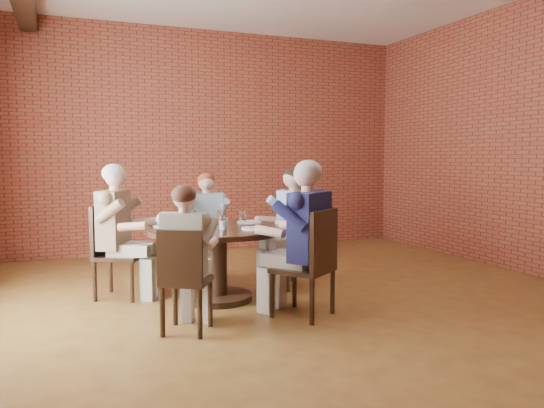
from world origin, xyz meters
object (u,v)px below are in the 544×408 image
object	(u,v)px
chair_a	(296,241)
chair_b	(207,237)
diner_c	(120,231)
diner_e	(303,239)
diner_a	(290,228)
chair_c	(112,248)
chair_e	(312,260)
chair_d	(184,277)
diner_d	(186,259)
dining_table	(217,249)
smartphone	(260,231)
diner_b	(207,227)

from	to	relation	value
chair_a	chair_b	size ratio (longest dim) A/B	1.04
diner_c	chair_b	bearing A→B (deg)	-34.95
diner_e	chair_b	bearing A→B (deg)	-112.75
diner_a	chair_b	xyz separation A→B (m)	(-0.77, 0.76, -0.17)
chair_c	chair_e	size ratio (longest dim) A/B	0.98
chair_d	diner_e	bearing A→B (deg)	-143.60
chair_b	diner_d	xyz separation A→B (m)	(-0.66, -1.88, 0.12)
diner_c	chair_d	world-z (taller)	diner_c
chair_c	chair_d	size ratio (longest dim) A/B	1.10
chair_a	chair_e	xyz separation A→B (m)	(-0.36, -1.17, 0.02)
chair_d	chair_e	xyz separation A→B (m)	(1.18, 0.04, 0.05)
dining_table	chair_b	size ratio (longest dim) A/B	1.58
diner_a	chair_b	size ratio (longest dim) A/B	1.48
chair_d	diner_d	size ratio (longest dim) A/B	0.72
smartphone	chair_b	bearing A→B (deg)	88.67
chair_b	diner_e	world-z (taller)	diner_e
diner_e	chair_c	bearing A→B (deg)	-76.17
diner_a	diner_c	xyz separation A→B (m)	(-1.82, 0.21, 0.03)
chair_c	smartphone	size ratio (longest dim) A/B	6.54
chair_a	diner_e	xyz separation A→B (m)	(-0.42, -1.09, 0.20)
dining_table	diner_d	distance (m)	1.00
dining_table	diner_c	bearing A→B (deg)	152.23
diner_d	chair_d	bearing A→B (deg)	90.00
diner_c	smartphone	distance (m)	1.53
diner_b	smartphone	xyz separation A→B (m)	(0.14, -1.44, 0.12)
diner_c	diner_d	size ratio (longest dim) A/B	1.13
chair_c	diner_d	size ratio (longest dim) A/B	0.79
diner_b	diner_d	xyz separation A→B (m)	(-0.65, -1.81, -0.02)
chair_c	chair_e	world-z (taller)	chair_e
chair_c	chair_d	bearing A→B (deg)	-135.09
diner_c	chair_d	distance (m)	1.46
chair_d	chair_e	bearing A→B (deg)	-147.72
chair_c	smartphone	bearing A→B (deg)	-100.66
chair_e	chair_c	bearing A→B (deg)	-76.79
chair_a	chair_c	size ratio (longest dim) A/B	0.97
diner_b	chair_e	world-z (taller)	diner_b
chair_b	smartphone	world-z (taller)	chair_b
dining_table	chair_a	distance (m)	1.04
diner_c	chair_d	bearing A→B (deg)	-137.67
chair_e	diner_d	bearing A→B (deg)	-36.89
diner_a	smartphone	size ratio (longest dim) A/B	9.02
diner_d	chair_b	bearing A→B (deg)	-79.06
diner_b	smartphone	size ratio (longest dim) A/B	8.57
diner_c	dining_table	bearing A→B (deg)	-90.00
diner_b	diner_e	size ratio (longest dim) A/B	0.89
dining_table	chair_a	world-z (taller)	chair_a
diner_d	chair_c	bearing A→B (deg)	-40.70
chair_d	diner_d	xyz separation A→B (m)	(0.04, 0.06, 0.13)
chair_a	chair_d	size ratio (longest dim) A/B	1.07
chair_e	chair_d	bearing A→B (deg)	-33.93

